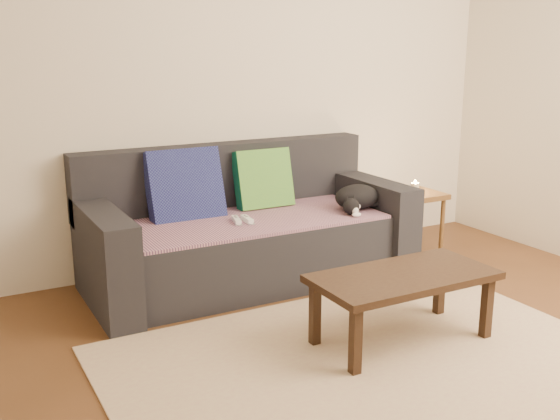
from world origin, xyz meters
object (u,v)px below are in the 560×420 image
at_px(wii_remote_b, 247,219).
at_px(coffee_table, 403,282).
at_px(sofa, 246,234).
at_px(side_table, 414,203).
at_px(cat, 357,198).
at_px(wii_remote_a, 236,220).

xyz_separation_m(wii_remote_b, coffee_table, (0.36, -1.10, -0.12)).
distance_m(sofa, side_table, 1.34).
bearing_deg(sofa, side_table, -3.64).
distance_m(cat, coffee_table, 1.14).
relative_size(wii_remote_b, coffee_table, 0.16).
height_order(cat, side_table, cat).
relative_size(cat, wii_remote_b, 2.58).
bearing_deg(wii_remote_a, coffee_table, -145.32).
height_order(wii_remote_a, wii_remote_b, same).
relative_size(sofa, cat, 5.42).
xyz_separation_m(cat, coffee_table, (-0.43, -1.03, -0.19)).
xyz_separation_m(cat, side_table, (0.62, 0.14, -0.14)).
height_order(cat, wii_remote_b, cat).
distance_m(wii_remote_b, side_table, 1.41).
bearing_deg(wii_remote_b, cat, -89.30).
xyz_separation_m(sofa, coffee_table, (0.29, -1.26, 0.02)).
height_order(wii_remote_b, coffee_table, wii_remote_b).
bearing_deg(cat, coffee_table, -120.40).
bearing_deg(coffee_table, side_table, 48.28).
height_order(sofa, coffee_table, sofa).
height_order(cat, wii_remote_a, cat).
distance_m(cat, side_table, 0.65).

